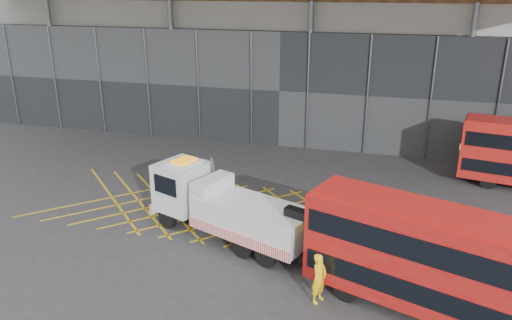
% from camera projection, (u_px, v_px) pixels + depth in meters
% --- Properties ---
extents(ground_plane, '(120.00, 120.00, 0.00)m').
position_uv_depth(ground_plane, '(193.00, 207.00, 26.19)').
color(ground_plane, '#2C2C2F').
extents(road_markings, '(23.16, 7.16, 0.01)m').
position_uv_depth(road_markings, '(252.00, 214.00, 25.39)').
color(road_markings, gold).
rests_on(road_markings, ground_plane).
extents(construction_building, '(55.00, 23.97, 18.00)m').
position_uv_depth(construction_building, '(299.00, 11.00, 39.38)').
color(construction_building, gray).
rests_on(construction_building, ground_plane).
extents(recovery_truck, '(9.37, 5.13, 3.34)m').
position_uv_depth(recovery_truck, '(224.00, 206.00, 22.65)').
color(recovery_truck, black).
rests_on(recovery_truck, ground_plane).
extents(bus_towed, '(9.98, 5.43, 3.99)m').
position_uv_depth(bus_towed, '(446.00, 262.00, 16.88)').
color(bus_towed, '#9E0F0C').
rests_on(bus_towed, ground_plane).
extents(worker, '(0.71, 0.84, 1.95)m').
position_uv_depth(worker, '(319.00, 278.00, 18.19)').
color(worker, yellow).
rests_on(worker, ground_plane).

